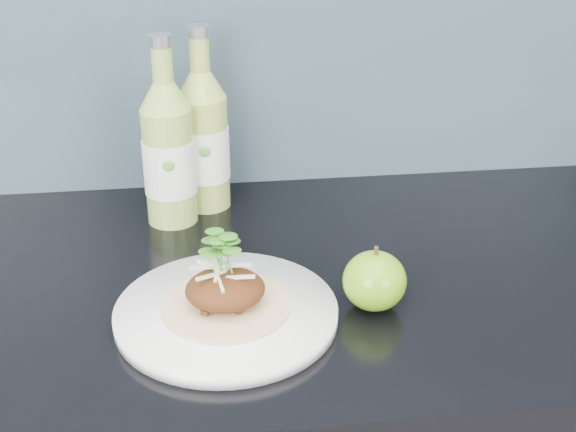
# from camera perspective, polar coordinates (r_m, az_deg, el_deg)

# --- Properties ---
(dinner_plate) EXTENTS (0.33, 0.33, 0.02)m
(dinner_plate) POSITION_cam_1_polar(r_m,az_deg,el_deg) (0.94, -4.41, -6.91)
(dinner_plate) COLOR white
(dinner_plate) RESTS_ON kitchen_counter
(pork_taco) EXTENTS (0.15, 0.15, 0.10)m
(pork_taco) POSITION_cam_1_polar(r_m,az_deg,el_deg) (0.92, -4.49, -5.04)
(pork_taco) COLOR tan
(pork_taco) RESTS_ON dinner_plate
(green_apple) EXTENTS (0.10, 0.10, 0.08)m
(green_apple) POSITION_cam_1_polar(r_m,az_deg,el_deg) (0.95, 6.17, -4.60)
(green_apple) COLOR #5A8B0F
(green_apple) RESTS_ON kitchen_counter
(cider_bottle_left) EXTENTS (0.08, 0.08, 0.27)m
(cider_bottle_left) POSITION_cam_1_polar(r_m,az_deg,el_deg) (1.13, -8.48, 4.39)
(cider_bottle_left) COLOR #95B64C
(cider_bottle_left) RESTS_ON kitchen_counter
(cider_bottle_right) EXTENTS (0.09, 0.09, 0.27)m
(cider_bottle_right) POSITION_cam_1_polar(r_m,az_deg,el_deg) (1.17, -6.01, 5.36)
(cider_bottle_right) COLOR #9BB64B
(cider_bottle_right) RESTS_ON kitchen_counter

